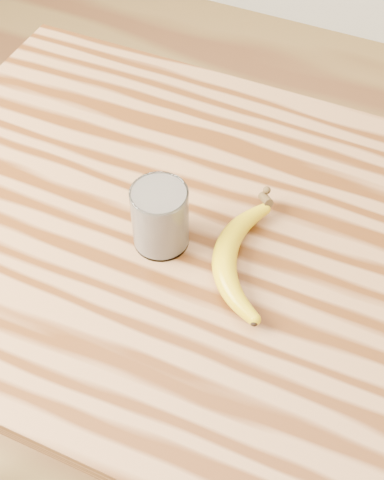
% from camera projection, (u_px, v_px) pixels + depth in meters
% --- Properties ---
extents(table, '(1.20, 0.80, 0.90)m').
position_uv_depth(table, '(228.00, 292.00, 1.16)').
color(table, '#9D683F').
rests_on(table, ground).
extents(smoothie_glass, '(0.09, 0.09, 0.11)m').
position_uv_depth(smoothie_glass, '(160.00, 217.00, 1.02)').
color(smoothie_glass, white).
rests_on(smoothie_glass, table).
extents(banana, '(0.20, 0.33, 0.04)m').
position_uv_depth(banana, '(224.00, 257.00, 1.02)').
color(banana, gold).
rests_on(banana, table).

